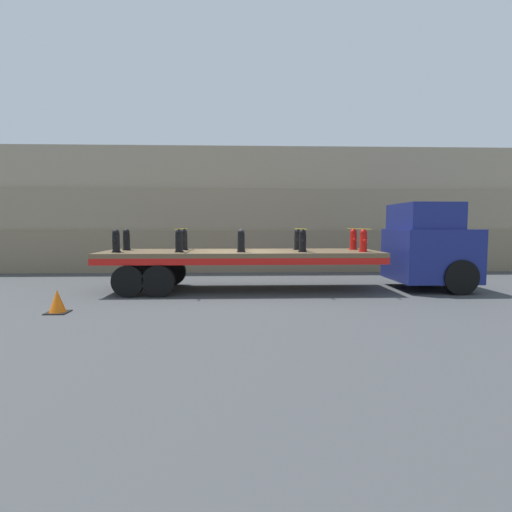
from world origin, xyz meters
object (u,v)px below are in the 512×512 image
(fire_hydrant_black_near_2, at_px, (241,241))
(fire_hydrant_red_far_4, at_px, (353,240))
(fire_hydrant_black_far_1, at_px, (184,240))
(fire_hydrant_black_near_3, at_px, (303,241))
(truck_cab, at_px, (431,247))
(fire_hydrant_black_far_3, at_px, (298,240))
(flatbed_trailer, at_px, (220,259))
(fire_hydrant_black_near_0, at_px, (116,241))
(fire_hydrant_black_far_2, at_px, (241,240))
(fire_hydrant_black_far_0, at_px, (127,240))
(traffic_cone, at_px, (57,302))
(fire_hydrant_black_near_1, at_px, (179,241))
(fire_hydrant_red_near_4, at_px, (363,241))

(fire_hydrant_black_near_2, distance_m, fire_hydrant_red_far_4, 4.03)
(fire_hydrant_black_far_1, xyz_separation_m, fire_hydrant_black_near_3, (3.87, -1.13, 0.00))
(truck_cab, distance_m, fire_hydrant_black_far_3, 4.45)
(flatbed_trailer, height_order, fire_hydrant_black_near_0, fire_hydrant_black_near_0)
(fire_hydrant_black_far_2, bearing_deg, fire_hydrant_black_near_0, -163.78)
(fire_hydrant_black_far_0, bearing_deg, flatbed_trailer, -10.02)
(fire_hydrant_black_near_2, height_order, traffic_cone, fire_hydrant_black_near_2)
(fire_hydrant_black_far_3, bearing_deg, fire_hydrant_black_near_1, -163.78)
(fire_hydrant_black_far_2, height_order, traffic_cone, fire_hydrant_black_far_2)
(fire_hydrant_black_near_0, xyz_separation_m, fire_hydrant_red_far_4, (7.74, 1.13, 0.00))
(fire_hydrant_black_far_3, bearing_deg, traffic_cone, -148.83)
(fire_hydrant_black_far_0, bearing_deg, fire_hydrant_black_far_3, 0.00)
(fire_hydrant_black_near_0, bearing_deg, fire_hydrant_red_near_4, 0.00)
(fire_hydrant_black_far_1, distance_m, traffic_cone, 4.82)
(fire_hydrant_black_far_2, distance_m, fire_hydrant_red_far_4, 3.87)
(flatbed_trailer, xyz_separation_m, fire_hydrant_red_far_4, (4.56, 0.56, 0.60))
(fire_hydrant_red_far_4, bearing_deg, traffic_cone, -155.08)
(flatbed_trailer, distance_m, traffic_cone, 5.08)
(fire_hydrant_black_near_3, xyz_separation_m, fire_hydrant_red_far_4, (1.94, 1.13, 0.00))
(flatbed_trailer, bearing_deg, fire_hydrant_black_near_0, -169.98)
(fire_hydrant_black_far_0, xyz_separation_m, traffic_cone, (-0.60, -3.87, -1.36))
(fire_hydrant_black_far_2, relative_size, fire_hydrant_black_far_3, 1.00)
(fire_hydrant_black_far_0, distance_m, fire_hydrant_black_near_2, 4.03)
(fire_hydrant_black_far_0, height_order, fire_hydrant_black_far_3, same)
(fire_hydrant_black_near_1, bearing_deg, fire_hydrant_black_far_0, 149.81)
(fire_hydrant_black_near_2, relative_size, fire_hydrant_red_near_4, 1.00)
(traffic_cone, bearing_deg, fire_hydrant_black_near_2, 31.59)
(flatbed_trailer, xyz_separation_m, fire_hydrant_black_near_2, (0.69, -0.56, 0.60))
(fire_hydrant_black_near_0, height_order, fire_hydrant_black_near_1, same)
(fire_hydrant_black_far_0, xyz_separation_m, fire_hydrant_black_far_2, (3.87, 0.00, 0.00))
(fire_hydrant_black_far_1, relative_size, fire_hydrant_black_far_3, 1.00)
(fire_hydrant_red_near_4, bearing_deg, fire_hydrant_black_near_1, 180.00)
(fire_hydrant_black_far_0, height_order, fire_hydrant_red_far_4, same)
(flatbed_trailer, relative_size, fire_hydrant_black_far_2, 12.44)
(fire_hydrant_black_near_0, distance_m, fire_hydrant_black_near_1, 1.94)
(fire_hydrant_black_near_3, bearing_deg, flatbed_trailer, 167.88)
(flatbed_trailer, height_order, fire_hydrant_black_near_1, fire_hydrant_black_near_1)
(truck_cab, bearing_deg, fire_hydrant_black_far_2, 174.92)
(fire_hydrant_black_near_3, distance_m, fire_hydrant_red_far_4, 2.24)
(fire_hydrant_black_far_2, bearing_deg, truck_cab, -5.08)
(fire_hydrant_black_far_0, distance_m, fire_hydrant_black_far_2, 3.87)
(fire_hydrant_black_near_1, bearing_deg, fire_hydrant_red_near_4, 0.00)
(fire_hydrant_black_far_1, height_order, fire_hydrant_black_near_3, same)
(fire_hydrant_black_near_2, bearing_deg, fire_hydrant_red_far_4, 16.22)
(fire_hydrant_black_near_2, bearing_deg, traffic_cone, -148.41)
(fire_hydrant_black_near_0, distance_m, fire_hydrant_red_near_4, 7.74)
(fire_hydrant_black_near_2, xyz_separation_m, fire_hydrant_black_far_3, (1.94, 1.13, 0.00))
(fire_hydrant_black_near_0, height_order, fire_hydrant_black_far_1, same)
(fire_hydrant_black_far_1, xyz_separation_m, traffic_cone, (-2.53, -3.87, -1.36))
(traffic_cone, bearing_deg, fire_hydrant_black_far_2, 40.93)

